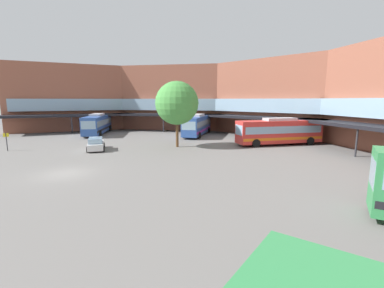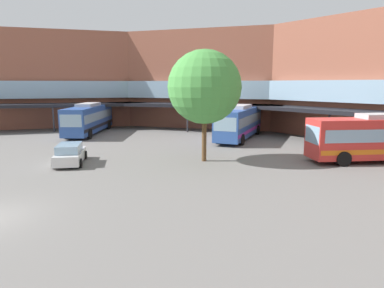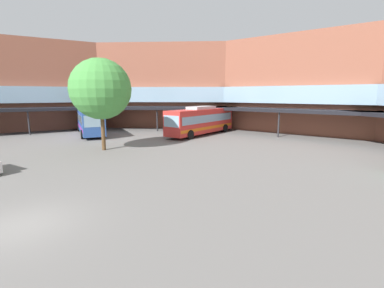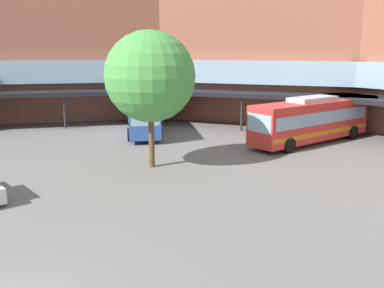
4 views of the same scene
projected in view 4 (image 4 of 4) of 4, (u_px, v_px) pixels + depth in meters
name	position (u px, v px, depth m)	size (l,w,h in m)	color
station_building	(299.00, 67.00, 25.89)	(79.76, 48.33, 12.97)	#93543F
bus_2	(311.00, 120.00, 32.54)	(5.82, 12.11, 3.70)	red
bus_3	(143.00, 112.00, 36.96)	(9.79, 9.70, 3.69)	#2D519E
plaza_tree	(150.00, 77.00, 24.84)	(5.58, 5.58, 8.50)	brown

